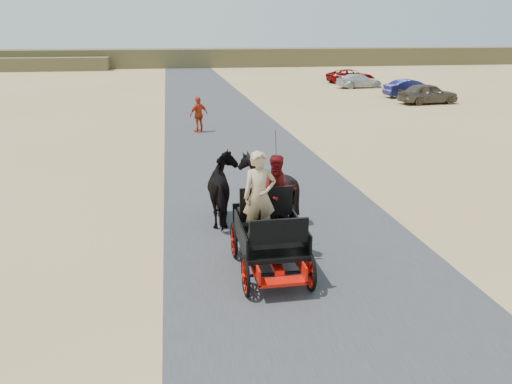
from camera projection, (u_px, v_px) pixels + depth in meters
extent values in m
plane|color=tan|center=(304.00, 260.00, 10.80)|extent=(140.00, 140.00, 0.00)
cube|color=#38383A|center=(304.00, 260.00, 10.80)|extent=(6.00, 140.00, 0.01)
cube|color=brown|center=(187.00, 58.00, 68.56)|extent=(140.00, 6.00, 2.40)
imported|color=black|center=(226.00, 190.00, 12.78)|extent=(0.91, 2.01, 1.70)
imported|color=black|center=(268.00, 187.00, 12.95)|extent=(1.37, 1.54, 1.70)
imported|color=tan|center=(259.00, 196.00, 9.83)|extent=(0.66, 0.43, 1.80)
imported|color=#660C0F|center=(278.00, 192.00, 10.46)|extent=(0.77, 0.60, 1.58)
imported|color=red|center=(199.00, 114.00, 24.20)|extent=(1.08, 0.89, 1.73)
imported|color=brown|center=(428.00, 94.00, 33.74)|extent=(4.17, 2.00, 1.38)
imported|color=navy|center=(411.00, 89.00, 36.97)|extent=(4.03, 1.53, 1.31)
imported|color=silver|center=(359.00, 81.00, 43.28)|extent=(4.23, 2.13, 1.18)
imported|color=maroon|center=(351.00, 76.00, 47.44)|extent=(4.74, 2.52, 1.27)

